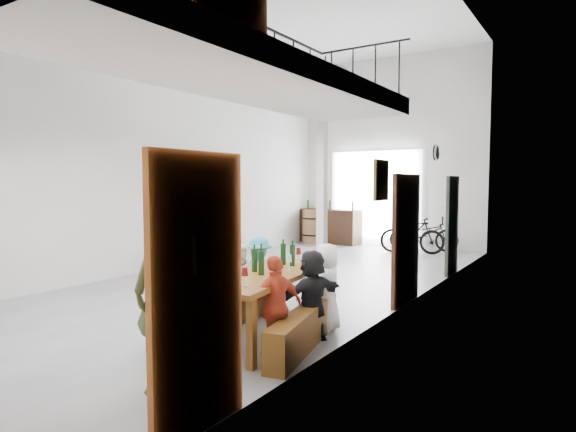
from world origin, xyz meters
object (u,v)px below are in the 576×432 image
Objects in this scene: serving_counter at (330,226)px; host_standing at (169,291)px; tasting_table at (263,279)px; oak_barrel at (314,226)px; side_bench at (210,251)px; bench_inner at (217,311)px; bicycle_near at (424,234)px.

serving_counter is 10.90m from host_standing.
tasting_table is 1.17× the size of serving_counter.
host_standing is at bearing -67.00° from oak_barrel.
host_standing is at bearing -89.90° from tasting_table.
host_standing is (4.23, -9.97, 0.41)m from oak_barrel.
tasting_table is 9.22m from serving_counter.
bench_inner is at bearing -47.18° from side_bench.
tasting_table is at bearing 3.32° from bench_inner.
side_bench is 1.00× the size of bicycle_near.
oak_barrel reaches higher than tasting_table.
bicycle_near reaches higher than tasting_table.
host_standing is (3.79, -10.22, 0.41)m from serving_counter.
tasting_table reaches higher than side_bench.
side_bench is at bearing 121.87° from bicycle_near.
host_standing is (4.54, -5.57, 0.67)m from side_bench.
oak_barrel is (0.31, 4.39, 0.25)m from side_bench.
serving_counter reaches higher than bicycle_near.
tasting_table reaches higher than bench_inner.
host_standing is at bearing -63.24° from bench_inner.
tasting_table is 1.26× the size of bicycle_near.
side_bench is (-4.32, 3.86, -0.45)m from tasting_table.
bench_inner is 1.14× the size of bicycle_near.
bicycle_near is (-0.80, 9.99, -0.45)m from host_standing.
tasting_table is at bearing 81.91° from host_standing.
bench_inner is 2.03× the size of oak_barrel.
side_bench is (-3.63, 3.92, 0.02)m from bench_inner.
bicycle_near is at bearing 87.36° from bench_inner.
bench_inner is 1.12× the size of host_standing.
side_bench is at bearing -92.92° from serving_counter.
serving_counter is at bearing 106.65° from bench_inner.
serving_counter is 1.06× the size of host_standing.
bench_inner is at bearing -65.13° from serving_counter.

